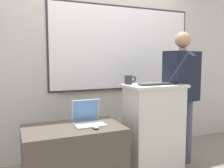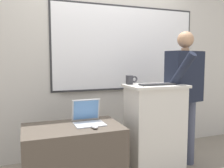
# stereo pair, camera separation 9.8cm
# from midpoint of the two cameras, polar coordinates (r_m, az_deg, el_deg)

# --- Properties ---
(back_wall) EXTENTS (6.40, 0.17, 2.87)m
(back_wall) POSITION_cam_midpoint_polar(r_m,az_deg,el_deg) (3.37, -3.97, 7.77)
(back_wall) COLOR beige
(back_wall) RESTS_ON ground_plane
(lectern_podium) EXTENTS (0.65, 0.42, 1.05)m
(lectern_podium) POSITION_cam_midpoint_polar(r_m,az_deg,el_deg) (2.76, 8.94, -10.97)
(lectern_podium) COLOR beige
(lectern_podium) RESTS_ON ground_plane
(side_desk) EXTENTS (0.94, 0.58, 0.68)m
(side_desk) POSITION_cam_midpoint_polar(r_m,az_deg,el_deg) (2.46, -10.39, -17.71)
(side_desk) COLOR #4C4238
(side_desk) RESTS_ON ground_plane
(person_presenter) EXTENTS (0.63, 0.60, 1.66)m
(person_presenter) POSITION_cam_midpoint_polar(r_m,az_deg,el_deg) (3.02, 15.56, -1.16)
(person_presenter) COLOR #474C60
(person_presenter) RESTS_ON ground_plane
(laptop) EXTENTS (0.30, 0.28, 0.23)m
(laptop) POSITION_cam_midpoint_polar(r_m,az_deg,el_deg) (2.44, -7.10, -7.67)
(laptop) COLOR #B7BABF
(laptop) RESTS_ON side_desk
(wireless_keyboard) EXTENTS (0.40, 0.11, 0.02)m
(wireless_keyboard) POSITION_cam_midpoint_polar(r_m,az_deg,el_deg) (2.61, 9.57, -0.02)
(wireless_keyboard) COLOR #2D2D30
(wireless_keyboard) RESTS_ON lectern_podium
(computer_mouse_by_laptop) EXTENTS (0.06, 0.10, 0.03)m
(computer_mouse_by_laptop) POSITION_cam_midpoint_polar(r_m,az_deg,el_deg) (2.25, -5.24, -10.25)
(computer_mouse_by_laptop) COLOR #BCBCC1
(computer_mouse_by_laptop) RESTS_ON side_desk
(coffee_mug) EXTENTS (0.14, 0.08, 0.10)m
(coffee_mug) POSITION_cam_midpoint_polar(r_m,az_deg,el_deg) (2.65, 3.06, 1.04)
(coffee_mug) COLOR #333338
(coffee_mug) RESTS_ON lectern_podium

